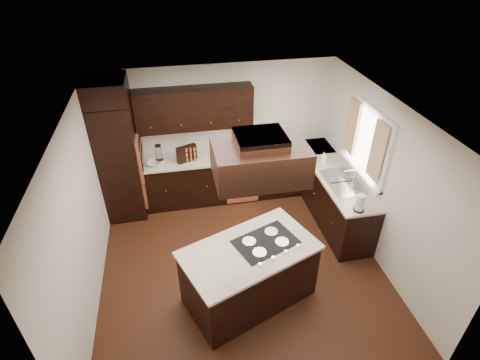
# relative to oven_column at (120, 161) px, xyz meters

# --- Properties ---
(floor) EXTENTS (4.20, 4.20, 0.02)m
(floor) POSITION_rel_oven_column_xyz_m (1.78, -1.71, -1.07)
(floor) COLOR #502816
(floor) RESTS_ON ground
(ceiling) EXTENTS (4.20, 4.20, 0.02)m
(ceiling) POSITION_rel_oven_column_xyz_m (1.78, -1.71, 1.45)
(ceiling) COLOR white
(ceiling) RESTS_ON ground
(wall_back) EXTENTS (4.20, 0.02, 2.50)m
(wall_back) POSITION_rel_oven_column_xyz_m (1.78, 0.40, 0.19)
(wall_back) COLOR beige
(wall_back) RESTS_ON ground
(wall_front) EXTENTS (4.20, 0.02, 2.50)m
(wall_front) POSITION_rel_oven_column_xyz_m (1.78, -3.81, 0.19)
(wall_front) COLOR beige
(wall_front) RESTS_ON ground
(wall_left) EXTENTS (0.02, 4.20, 2.50)m
(wall_left) POSITION_rel_oven_column_xyz_m (-0.33, -1.71, 0.19)
(wall_left) COLOR beige
(wall_left) RESTS_ON ground
(wall_right) EXTENTS (0.02, 4.20, 2.50)m
(wall_right) POSITION_rel_oven_column_xyz_m (3.88, -1.71, 0.19)
(wall_right) COLOR beige
(wall_right) RESTS_ON ground
(oven_column) EXTENTS (0.65, 0.75, 2.12)m
(oven_column) POSITION_rel_oven_column_xyz_m (0.00, 0.00, 0.00)
(oven_column) COLOR black
(oven_column) RESTS_ON floor
(wall_oven_face) EXTENTS (0.05, 0.62, 0.78)m
(wall_oven_face) POSITION_rel_oven_column_xyz_m (0.35, 0.00, 0.06)
(wall_oven_face) COLOR #BF5B3C
(wall_oven_face) RESTS_ON oven_column
(base_cabinets_back) EXTENTS (2.93, 0.60, 0.88)m
(base_cabinets_back) POSITION_rel_oven_column_xyz_m (1.81, 0.09, -0.62)
(base_cabinets_back) COLOR black
(base_cabinets_back) RESTS_ON floor
(base_cabinets_right) EXTENTS (0.60, 2.40, 0.88)m
(base_cabinets_right) POSITION_rel_oven_column_xyz_m (3.58, -0.80, -0.62)
(base_cabinets_right) COLOR black
(base_cabinets_right) RESTS_ON floor
(countertop_back) EXTENTS (2.93, 0.63, 0.04)m
(countertop_back) POSITION_rel_oven_column_xyz_m (1.81, 0.08, -0.16)
(countertop_back) COLOR beige
(countertop_back) RESTS_ON base_cabinets_back
(countertop_right) EXTENTS (0.63, 2.40, 0.04)m
(countertop_right) POSITION_rel_oven_column_xyz_m (3.56, -0.80, -0.16)
(countertop_right) COLOR beige
(countertop_right) RESTS_ON base_cabinets_right
(upper_cabinets) EXTENTS (2.00, 0.34, 0.72)m
(upper_cabinets) POSITION_rel_oven_column_xyz_m (1.34, 0.23, 0.75)
(upper_cabinets) COLOR black
(upper_cabinets) RESTS_ON wall_back
(dishwasher_front) EXTENTS (0.60, 0.05, 0.72)m
(dishwasher_front) POSITION_rel_oven_column_xyz_m (2.10, -0.20, -0.66)
(dishwasher_front) COLOR #BF5B3C
(dishwasher_front) RESTS_ON floor
(window_frame) EXTENTS (0.06, 1.32, 1.12)m
(window_frame) POSITION_rel_oven_column_xyz_m (3.85, -1.16, 0.59)
(window_frame) COLOR white
(window_frame) RESTS_ON wall_right
(window_pane) EXTENTS (0.00, 1.20, 1.00)m
(window_pane) POSITION_rel_oven_column_xyz_m (3.87, -1.16, 0.59)
(window_pane) COLOR white
(window_pane) RESTS_ON wall_right
(curtain_left) EXTENTS (0.02, 0.34, 0.90)m
(curtain_left) POSITION_rel_oven_column_xyz_m (3.79, -1.57, 0.64)
(curtain_left) COLOR beige
(curtain_left) RESTS_ON wall_right
(curtain_right) EXTENTS (0.02, 0.34, 0.90)m
(curtain_right) POSITION_rel_oven_column_xyz_m (3.79, -0.74, 0.64)
(curtain_right) COLOR beige
(curtain_right) RESTS_ON wall_right
(sink_rim) EXTENTS (0.52, 0.84, 0.01)m
(sink_rim) POSITION_rel_oven_column_xyz_m (3.58, -1.16, -0.14)
(sink_rim) COLOR silver
(sink_rim) RESTS_ON countertop_right
(island) EXTENTS (1.89, 1.46, 0.88)m
(island) POSITION_rel_oven_column_xyz_m (1.75, -2.37, -0.62)
(island) COLOR black
(island) RESTS_ON floor
(island_top) EXTENTS (1.97, 1.53, 0.04)m
(island_top) POSITION_rel_oven_column_xyz_m (1.75, -2.37, -0.16)
(island_top) COLOR beige
(island_top) RESTS_ON island
(cooktop) EXTENTS (0.93, 0.78, 0.01)m
(cooktop) POSITION_rel_oven_column_xyz_m (1.99, -2.27, -0.13)
(cooktop) COLOR black
(cooktop) RESTS_ON island_top
(range_hood) EXTENTS (1.05, 0.72, 0.42)m
(range_hood) POSITION_rel_oven_column_xyz_m (1.88, -2.25, 1.10)
(range_hood) COLOR black
(range_hood) RESTS_ON ceiling
(hood_duct) EXTENTS (0.55, 0.50, 0.13)m
(hood_duct) POSITION_rel_oven_column_xyz_m (1.88, -2.25, 1.38)
(hood_duct) COLOR black
(hood_duct) RESTS_ON ceiling
(blender_base) EXTENTS (0.15, 0.15, 0.10)m
(blender_base) POSITION_rel_oven_column_xyz_m (0.67, -0.01, -0.09)
(blender_base) COLOR silver
(blender_base) RESTS_ON countertop_back
(blender_pitcher) EXTENTS (0.13, 0.13, 0.26)m
(blender_pitcher) POSITION_rel_oven_column_xyz_m (0.67, -0.01, 0.09)
(blender_pitcher) COLOR silver
(blender_pitcher) RESTS_ON blender_base
(spice_rack) EXTENTS (0.37, 0.22, 0.30)m
(spice_rack) POSITION_rel_oven_column_xyz_m (1.14, 0.01, 0.01)
(spice_rack) COLOR black
(spice_rack) RESTS_ON countertop_back
(mixing_bowl) EXTENTS (0.31, 0.31, 0.06)m
(mixing_bowl) POSITION_rel_oven_column_xyz_m (0.57, -0.01, -0.11)
(mixing_bowl) COLOR white
(mixing_bowl) RESTS_ON countertop_back
(soap_bottle) EXTENTS (0.11, 0.11, 0.20)m
(soap_bottle) POSITION_rel_oven_column_xyz_m (3.49, -0.49, -0.04)
(soap_bottle) COLOR white
(soap_bottle) RESTS_ON countertop_right
(paper_towel) EXTENTS (0.16, 0.16, 0.27)m
(paper_towel) POSITION_rel_oven_column_xyz_m (3.49, -1.89, -0.00)
(paper_towel) COLOR white
(paper_towel) RESTS_ON countertop_right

